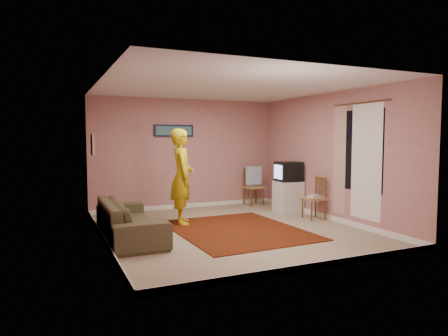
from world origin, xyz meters
name	(u,v)px	position (x,y,z in m)	size (l,w,h in m)	color
ground	(230,229)	(0.00, 0.00, 0.00)	(5.00, 5.00, 0.00)	tan
wall_back	(186,154)	(0.00, 2.50, 1.30)	(4.50, 0.02, 2.60)	#BF7D82
wall_front	(314,169)	(0.00, -2.50, 1.30)	(4.50, 0.02, 2.60)	#BF7D82
wall_left	(101,162)	(-2.25, 0.00, 1.30)	(0.02, 5.00, 2.60)	#BF7D82
wall_right	(329,157)	(2.25, 0.00, 1.30)	(0.02, 5.00, 2.60)	#BF7D82
ceiling	(230,87)	(0.00, 0.00, 2.60)	(4.50, 5.00, 0.02)	silver
baseboard_back	(186,206)	(0.00, 2.49, 0.05)	(4.50, 0.02, 0.10)	white
baseboard_front	(312,267)	(0.00, -2.49, 0.05)	(4.50, 0.02, 0.10)	white
baseboard_left	(104,239)	(-2.24, 0.00, 0.05)	(0.02, 5.00, 0.10)	white
baseboard_right	(328,217)	(2.24, 0.00, 0.05)	(0.02, 5.00, 0.10)	white
window	(361,151)	(2.24, -0.90, 1.45)	(0.01, 1.10, 1.50)	black
curtain_sheer	(366,162)	(2.23, -1.05, 1.25)	(0.01, 0.75, 2.10)	white
curtain_floral	(339,160)	(2.21, -0.35, 1.25)	(0.01, 0.35, 2.10)	beige
curtain_rod	(360,103)	(2.20, -0.90, 2.32)	(0.02, 0.02, 1.40)	brown
picture_back	(174,131)	(-0.30, 2.47, 1.85)	(0.95, 0.04, 0.28)	black
picture_left	(92,145)	(-2.22, 1.60, 1.55)	(0.04, 0.38, 0.42)	#C6B688
area_rug	(237,230)	(0.10, -0.12, 0.01)	(2.16, 2.71, 0.01)	black
tv_cabinet	(288,197)	(1.95, 1.05, 0.35)	(0.55, 0.50, 0.70)	silver
crt_tv	(288,172)	(1.94, 1.05, 0.92)	(0.55, 0.50, 0.44)	black
chair_a	(254,183)	(1.68, 2.20, 0.56)	(0.44, 0.42, 0.50)	tan
dvd_player	(254,185)	(1.68, 2.20, 0.50)	(0.31, 0.22, 0.05)	#A3A4A8
blue_throw	(254,175)	(1.68, 2.20, 0.74)	(0.43, 0.05, 0.45)	#8BA4E4
chair_b	(314,193)	(2.00, 0.16, 0.54)	(0.40, 0.42, 0.48)	tan
game_console	(314,196)	(2.00, 0.16, 0.48)	(0.23, 0.17, 0.05)	silver
sofa	(130,220)	(-1.80, 0.10, 0.32)	(2.17, 0.85, 0.64)	brown
person	(182,176)	(-0.64, 0.85, 0.93)	(0.68, 0.45, 1.86)	gold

